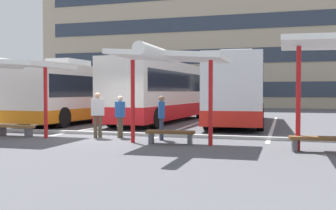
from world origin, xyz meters
TOP-DOWN VIEW (x-y plane):
  - ground_plane at (0.00, 0.00)m, footprint 160.00×160.00m
  - terminal_building at (0.03, 34.53)m, footprint 44.65×10.30m
  - coach_bus_0 at (-4.37, 6.38)m, footprint 2.99×10.32m
  - coach_bus_1 at (0.02, 7.77)m, footprint 3.23×11.29m
  - coach_bus_2 at (4.34, 7.90)m, footprint 3.18×11.25m
  - lane_stripe_0 at (-6.21, 6.67)m, footprint 0.16×14.00m
  - lane_stripe_1 at (-2.07, 6.67)m, footprint 0.16×14.00m
  - lane_stripe_2 at (2.07, 6.67)m, footprint 0.16×14.00m
  - lane_stripe_3 at (6.21, 6.67)m, footprint 0.16×14.00m
  - waiting_shelter_1 at (-3.26, -1.32)m, footprint 3.91×4.88m
  - bench_1 at (-3.26, -0.91)m, footprint 1.62×0.55m
  - waiting_shelter_2 at (3.13, -1.61)m, footprint 3.68×4.31m
  - bench_2 at (3.13, -1.37)m, footprint 1.63×0.53m
  - bench_3 at (7.71, -1.86)m, footprint 1.69×0.61m
  - platform_kerb at (0.00, 0.66)m, footprint 44.00×0.24m
  - waiting_passenger_1 at (2.52, -0.41)m, footprint 0.36×0.51m
  - waiting_passenger_2 at (0.79, -0.11)m, footprint 0.23×0.46m
  - waiting_passenger_3 at (0.02, -0.43)m, footprint 0.54×0.41m

SIDE VIEW (x-z plane):
  - ground_plane at x=0.00m, z-range 0.00..0.00m
  - lane_stripe_0 at x=-6.21m, z-range 0.00..0.01m
  - lane_stripe_1 at x=-2.07m, z-range 0.00..0.01m
  - lane_stripe_2 at x=2.07m, z-range 0.00..0.01m
  - lane_stripe_3 at x=6.21m, z-range 0.00..0.01m
  - platform_kerb at x=0.00m, z-range 0.00..0.12m
  - bench_1 at x=-3.26m, z-range 0.11..0.56m
  - bench_2 at x=3.13m, z-range 0.11..0.56m
  - bench_3 at x=7.71m, z-range 0.11..0.56m
  - waiting_passenger_2 at x=0.79m, z-range 0.11..1.69m
  - waiting_passenger_1 at x=2.52m, z-range 0.11..1.70m
  - waiting_passenger_3 at x=0.02m, z-range 0.14..1.84m
  - coach_bus_0 at x=-4.37m, z-range -0.12..3.35m
  - coach_bus_1 at x=0.02m, z-range -0.13..3.59m
  - coach_bus_2 at x=4.34m, z-range -0.11..3.70m
  - waiting_shelter_1 at x=-3.26m, z-range 1.24..4.27m
  - waiting_shelter_2 at x=3.13m, z-range 1.27..4.36m
  - terminal_building at x=0.03m, z-range -1.36..23.29m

